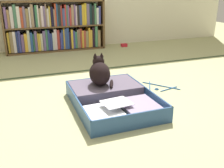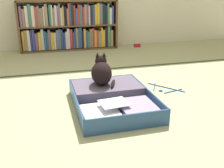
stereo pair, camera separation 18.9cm
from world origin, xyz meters
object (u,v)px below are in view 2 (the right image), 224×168
at_px(bookshelf, 68,26).
at_px(small_red_pouch, 137,46).
at_px(black_cat, 102,72).
at_px(open_suitcase, 111,98).
at_px(clothes_hanger, 164,88).

height_order(bookshelf, small_red_pouch, bookshelf).
bearing_deg(black_cat, open_suitcase, -75.32).
relative_size(black_cat, clothes_hanger, 0.90).
bearing_deg(bookshelf, clothes_hanger, -70.85).
height_order(clothes_hanger, small_red_pouch, small_red_pouch).
relative_size(bookshelf, open_suitcase, 1.83).
xyz_separation_m(bookshelf, clothes_hanger, (0.70, -2.02, -0.36)).
bearing_deg(open_suitcase, black_cat, 104.68).
distance_m(black_cat, small_red_pouch, 2.22).
bearing_deg(open_suitcase, bookshelf, 92.73).
distance_m(black_cat, clothes_hanger, 0.68).
bearing_deg(clothes_hanger, open_suitcase, -161.70).
relative_size(bookshelf, black_cat, 5.22).
distance_m(open_suitcase, small_red_pouch, 2.34).
bearing_deg(open_suitcase, clothes_hanger, 18.30).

